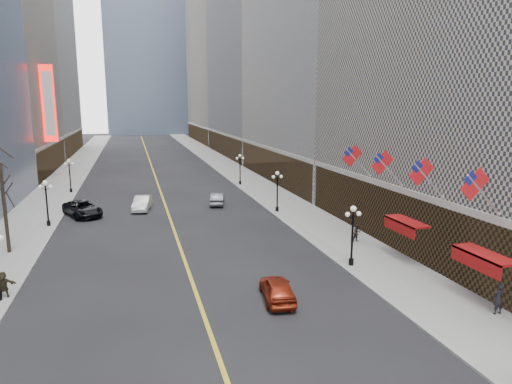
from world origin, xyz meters
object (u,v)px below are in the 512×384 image
car_sb_far (217,199)px  car_nb_far (82,209)px  streetlamp_west_3 (70,172)px  car_sb_mid (277,289)px  streetlamp_east_2 (277,187)px  streetlamp_east_3 (240,166)px  streetlamp_east_1 (353,229)px  streetlamp_west_2 (46,198)px  ped_ne_corner (498,299)px  car_nb_mid (142,203)px

car_sb_far → car_nb_far: bearing=20.1°
car_nb_far → streetlamp_west_3: bearing=76.7°
car_nb_far → car_sb_mid: 29.43m
car_sb_far → streetlamp_east_2: bearing=148.4°
streetlamp_east_2 → streetlamp_west_3: (-23.60, 18.00, 0.00)m
streetlamp_east_3 → car_sb_mid: streetlamp_east_3 is taller
streetlamp_east_1 → car_sb_far: streetlamp_east_1 is taller
streetlamp_east_3 → streetlamp_west_2: size_ratio=1.00×
car_sb_mid → streetlamp_east_2: bearing=-100.8°
streetlamp_east_2 → streetlamp_west_2: 23.60m
car_sb_far → ped_ne_corner: ped_ne_corner is taller
streetlamp_east_3 → car_sb_mid: 40.82m
streetlamp_east_1 → car_nb_mid: (-14.50, 23.19, -2.10)m
streetlamp_west_2 → ped_ne_corner: streetlamp_west_2 is taller
car_nb_mid → ped_ne_corner: (18.82, -32.70, 0.27)m
streetlamp_east_2 → car_sb_mid: streetlamp_east_2 is taller
car_sb_mid → streetlamp_east_3: bearing=-93.1°
streetlamp_east_1 → car_nb_mid: streetlamp_east_1 is taller
car_nb_far → car_sb_mid: car_nb_far is taller
streetlamp_east_3 → car_nb_mid: 19.46m
streetlamp_east_1 → streetlamp_east_3: 36.00m
streetlamp_west_2 → car_nb_mid: (9.10, 5.19, -2.10)m
streetlamp_east_2 → streetlamp_east_3: bearing=90.0°
streetlamp_east_2 → car_nb_mid: streetlamp_east_2 is taller
car_sb_mid → car_sb_far: (1.39, 27.85, -0.02)m
car_sb_mid → ped_ne_corner: 12.63m
streetlamp_east_2 → ped_ne_corner: streetlamp_east_2 is taller
streetlamp_east_2 → streetlamp_east_1: bearing=-90.0°
car_sb_far → streetlamp_west_3: bearing=-21.2°
streetlamp_east_2 → car_nb_mid: (-14.50, 5.19, -2.10)m
car_sb_mid → ped_ne_corner: (11.43, -5.36, 0.31)m
streetlamp_east_1 → car_sb_mid: 8.50m
streetlamp_west_2 → car_nb_far: streetlamp_west_2 is taller
streetlamp_east_3 → streetlamp_west_3: same height
car_sb_mid → car_sb_far: car_sb_mid is taller
car_nb_far → streetlamp_east_1: bearing=-71.1°
ped_ne_corner → car_nb_mid: bearing=-61.5°
streetlamp_east_2 → ped_ne_corner: 27.91m
streetlamp_east_1 → car_sb_mid: streetlamp_east_1 is taller
streetlamp_west_3 → car_nb_mid: bearing=-54.6°
ped_ne_corner → car_sb_far: bearing=-74.6°
streetlamp_west_2 → streetlamp_east_2: bearing=0.0°
streetlamp_east_2 → car_nb_mid: bearing=160.3°
streetlamp_east_1 → streetlamp_east_3: size_ratio=1.00×
streetlamp_east_2 → streetlamp_east_3: same height
streetlamp_east_2 → ped_ne_corner: size_ratio=2.47×
ped_ne_corner → streetlamp_west_2: bearing=-46.0°
streetlamp_east_1 → ped_ne_corner: (4.33, -9.51, -1.84)m
streetlamp_west_2 → car_nb_mid: bearing=29.7°
car_nb_far → ped_ne_corner: 40.23m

